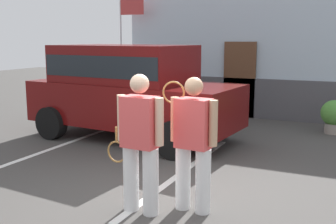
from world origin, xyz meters
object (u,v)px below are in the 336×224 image
object	(u,v)px
parked_suv	(129,87)
potted_plant_by_porch	(334,115)
tennis_player_man	(140,142)
tennis_player_woman	(193,142)
flag_pole	(126,34)

from	to	relation	value
parked_suv	potted_plant_by_porch	distance (m)	4.77
tennis_player_man	potted_plant_by_porch	xyz separation A→B (m)	(1.93, 5.79, -0.48)
tennis_player_woman	potted_plant_by_porch	distance (m)	5.65
tennis_player_man	flag_pole	bearing A→B (deg)	-54.69
tennis_player_woman	flag_pole	bearing A→B (deg)	-48.17
tennis_player_man	parked_suv	bearing A→B (deg)	-54.47
flag_pole	tennis_player_woman	bearing A→B (deg)	-53.12
tennis_player_woman	flag_pole	world-z (taller)	flag_pole
parked_suv	tennis_player_man	world-z (taller)	parked_suv
flag_pole	potted_plant_by_porch	bearing A→B (deg)	-6.69
tennis_player_woman	potted_plant_by_porch	xyz separation A→B (m)	(1.35, 5.47, -0.47)
tennis_player_man	tennis_player_woman	distance (m)	0.67
tennis_player_man	tennis_player_woman	world-z (taller)	tennis_player_man
potted_plant_by_porch	flag_pole	bearing A→B (deg)	173.31
tennis_player_man	potted_plant_by_porch	distance (m)	6.12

